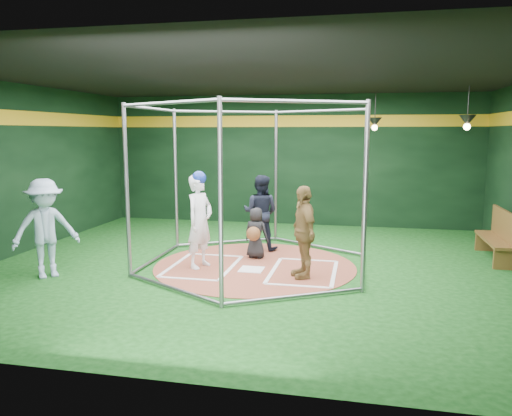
% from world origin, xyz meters
% --- Properties ---
extents(room_shell, '(10.10, 9.10, 3.53)m').
position_xyz_m(room_shell, '(0.00, 0.01, 1.75)').
color(room_shell, '#0D3C0F').
rests_on(room_shell, ground).
extents(clay_disc, '(3.80, 3.80, 0.01)m').
position_xyz_m(clay_disc, '(0.00, 0.00, 0.01)').
color(clay_disc, brown).
rests_on(clay_disc, ground).
extents(home_plate, '(0.43, 0.43, 0.01)m').
position_xyz_m(home_plate, '(0.00, -0.30, 0.02)').
color(home_plate, white).
rests_on(home_plate, clay_disc).
extents(batter_box_left, '(1.17, 1.77, 0.01)m').
position_xyz_m(batter_box_left, '(-0.95, -0.25, 0.02)').
color(batter_box_left, white).
rests_on(batter_box_left, clay_disc).
extents(batter_box_right, '(1.17, 1.77, 0.01)m').
position_xyz_m(batter_box_right, '(0.95, -0.25, 0.02)').
color(batter_box_right, white).
rests_on(batter_box_right, clay_disc).
extents(batting_cage, '(4.05, 4.67, 3.00)m').
position_xyz_m(batting_cage, '(-0.00, -0.00, 1.50)').
color(batting_cage, gray).
rests_on(batting_cage, ground).
extents(pendant_lamp_near, '(0.34, 0.34, 0.90)m').
position_xyz_m(pendant_lamp_near, '(2.20, 3.60, 2.74)').
color(pendant_lamp_near, black).
rests_on(pendant_lamp_near, room_shell).
extents(pendant_lamp_far, '(0.34, 0.34, 0.90)m').
position_xyz_m(pendant_lamp_far, '(4.00, 2.00, 2.74)').
color(pendant_lamp_far, black).
rests_on(pendant_lamp_far, room_shell).
extents(batter_figure, '(0.60, 0.73, 1.80)m').
position_xyz_m(batter_figure, '(-0.98, -0.30, 0.91)').
color(batter_figure, white).
rests_on(batter_figure, clay_disc).
extents(visitor_leopard, '(0.74, 1.02, 1.60)m').
position_xyz_m(visitor_leopard, '(0.97, -0.55, 0.81)').
color(visitor_leopard, '#A68347').
rests_on(visitor_leopard, clay_disc).
extents(catcher_figure, '(0.55, 0.60, 1.02)m').
position_xyz_m(catcher_figure, '(-0.11, 0.57, 0.52)').
color(catcher_figure, black).
rests_on(catcher_figure, clay_disc).
extents(umpire, '(0.85, 0.70, 1.61)m').
position_xyz_m(umpire, '(-0.16, 1.33, 0.81)').
color(umpire, black).
rests_on(umpire, clay_disc).
extents(bystander_blue, '(1.24, 1.25, 1.73)m').
position_xyz_m(bystander_blue, '(-3.40, -1.44, 0.86)').
color(bystander_blue, '#9CB5CE').
rests_on(bystander_blue, ground).
extents(dugout_bench, '(0.40, 1.71, 1.00)m').
position_xyz_m(dugout_bench, '(4.63, 1.48, 0.51)').
color(dugout_bench, brown).
rests_on(dugout_bench, ground).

